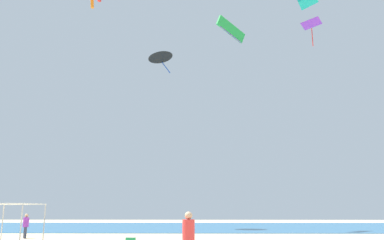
# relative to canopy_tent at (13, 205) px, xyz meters

# --- Properties ---
(ocean_strip) EXTENTS (110.00, 24.56, 0.03)m
(ocean_strip) POSITION_rel_canopy_tent_xyz_m (8.65, 22.19, -2.15)
(ocean_strip) COLOR #28608C
(ocean_strip) RESTS_ON ground
(canopy_tent) EXTENTS (2.68, 3.27, 2.28)m
(canopy_tent) POSITION_rel_canopy_tent_xyz_m (0.00, 0.00, 0.00)
(canopy_tent) COLOR #B2B2B7
(canopy_tent) RESTS_ON ground
(person_near_tent) EXTENTS (0.50, 0.45, 1.88)m
(person_near_tent) POSITION_rel_canopy_tent_xyz_m (10.50, -8.40, -1.06)
(person_near_tent) COLOR slate
(person_near_tent) RESTS_ON ground
(person_leftmost) EXTENTS (0.39, 0.39, 1.64)m
(person_leftmost) POSITION_rel_canopy_tent_xyz_m (-1.06, 4.41, -1.20)
(person_leftmost) COLOR #33384C
(person_leftmost) RESTS_ON ground
(cooler_box) EXTENTS (0.57, 0.37, 0.35)m
(cooler_box) POSITION_rel_canopy_tent_xyz_m (6.80, 0.99, -1.99)
(cooler_box) COLOR #1E8C4C
(cooler_box) RESTS_ON ground
(kite_parafoil_green) EXTENTS (3.37, 2.47, 2.40)m
(kite_parafoil_green) POSITION_rel_canopy_tent_xyz_m (14.39, 16.63, 18.98)
(kite_parafoil_green) COLOR green
(kite_diamond_purple) EXTENTS (2.29, 2.30, 2.45)m
(kite_diamond_purple) POSITION_rel_canopy_tent_xyz_m (21.52, 11.16, 16.78)
(kite_diamond_purple) COLOR purple
(kite_delta_black) EXTENTS (3.85, 3.83, 2.45)m
(kite_delta_black) POSITION_rel_canopy_tent_xyz_m (6.31, 19.77, 17.30)
(kite_delta_black) COLOR black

